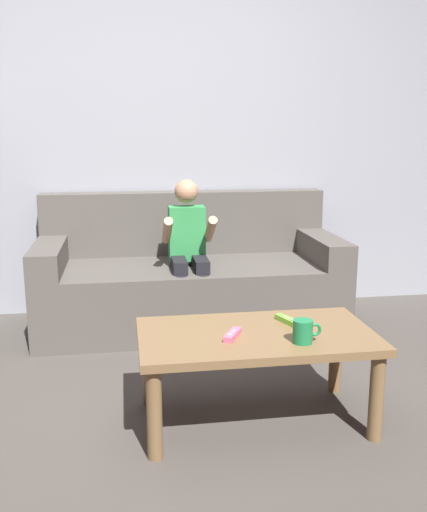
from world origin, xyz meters
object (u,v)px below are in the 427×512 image
(couch, at_px, (189,280))
(game_remote_lime_near_edge, at_px, (287,320))
(game_remote_pink_center, at_px, (233,335))
(person_seated_on_couch, at_px, (188,247))
(coffee_mug, at_px, (303,331))
(coffee_table, at_px, (256,346))

(couch, relative_size, game_remote_lime_near_edge, 13.25)
(couch, distance_m, game_remote_pink_center, 1.39)
(person_seated_on_couch, distance_m, game_remote_pink_center, 1.21)
(couch, height_order, game_remote_lime_near_edge, couch)
(couch, bearing_deg, coffee_mug, -78.96)
(couch, height_order, person_seated_on_couch, person_seated_on_couch)
(game_remote_pink_center, bearing_deg, game_remote_lime_near_edge, 27.33)
(game_remote_pink_center, bearing_deg, coffee_mug, -20.60)
(coffee_table, bearing_deg, game_remote_pink_center, -158.32)
(coffee_mug, bearing_deg, game_remote_pink_center, 159.40)
(coffee_mug, bearing_deg, coffee_table, 137.46)
(couch, xyz_separation_m, game_remote_lime_near_edge, (0.29, -1.24, 0.13))
(couch, bearing_deg, game_remote_pink_center, -89.14)
(person_seated_on_couch, bearing_deg, game_remote_pink_center, -87.89)
(coffee_mug, bearing_deg, person_seated_on_couch, 103.47)
(couch, height_order, game_remote_pink_center, couch)
(couch, bearing_deg, game_remote_lime_near_edge, -76.68)
(couch, xyz_separation_m, game_remote_pink_center, (0.02, -1.38, 0.13))
(couch, bearing_deg, coffee_table, -84.39)
(person_seated_on_couch, xyz_separation_m, coffee_table, (0.16, -1.16, -0.20))
(couch, xyz_separation_m, coffee_mug, (0.29, -1.48, 0.16))
(coffee_table, bearing_deg, person_seated_on_couch, 97.60)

